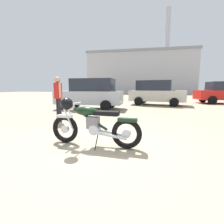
{
  "coord_description": "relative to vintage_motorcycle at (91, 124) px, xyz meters",
  "views": [
    {
      "loc": [
        1.21,
        -3.33,
        1.26
      ],
      "look_at": [
        0.11,
        0.6,
        0.66
      ],
      "focal_mm": 26.63,
      "sensor_mm": 36.0,
      "label": 1
    }
  ],
  "objects": [
    {
      "name": "ground_plane",
      "position": [
        0.17,
        0.06,
        -0.49
      ],
      "size": [
        80.0,
        80.0,
        0.0
      ],
      "primitive_type": "plane",
      "color": "gray"
    },
    {
      "name": "bystander",
      "position": [
        -2.22,
        2.16,
        0.53
      ],
      "size": [
        0.39,
        0.3,
        1.66
      ],
      "rotation": [
        0.0,
        0.0,
        4.11
      ],
      "color": "black",
      "rests_on": "ground_plane"
    },
    {
      "name": "blue_hatchback_right",
      "position": [
        -2.52,
        5.98,
        0.43
      ],
      "size": [
        4.01,
        2.05,
        1.78
      ],
      "rotation": [
        0.0,
        0.0,
        3.22
      ],
      "color": "black",
      "rests_on": "ground_plane"
    },
    {
      "name": "vintage_motorcycle",
      "position": [
        0.0,
        0.0,
        0.0
      ],
      "size": [
        2.08,
        0.74,
        1.07
      ],
      "rotation": [
        0.0,
        0.0,
        3.13
      ],
      "color": "black",
      "rests_on": "ground_plane"
    },
    {
      "name": "industrial_building",
      "position": [
        -2.83,
        36.62,
        4.06
      ],
      "size": [
        23.44,
        12.51,
        18.35
      ],
      "rotation": [
        0.0,
        0.0,
        0.07
      ],
      "color": "#B2B2B7",
      "rests_on": "ground_plane"
    },
    {
      "name": "dark_sedan_left",
      "position": [
        1.21,
        9.38,
        0.43
      ],
      "size": [
        4.06,
        2.16,
        1.78
      ],
      "rotation": [
        0.0,
        0.0,
        -0.11
      ],
      "color": "black",
      "rests_on": "ground_plane"
    },
    {
      "name": "white_estate_far",
      "position": [
        1.03,
        15.93,
        0.34
      ],
      "size": [
        4.33,
        2.2,
        1.67
      ],
      "rotation": [
        0.0,
        0.0,
        -0.09
      ],
      "color": "black",
      "rests_on": "ground_plane"
    }
  ]
}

